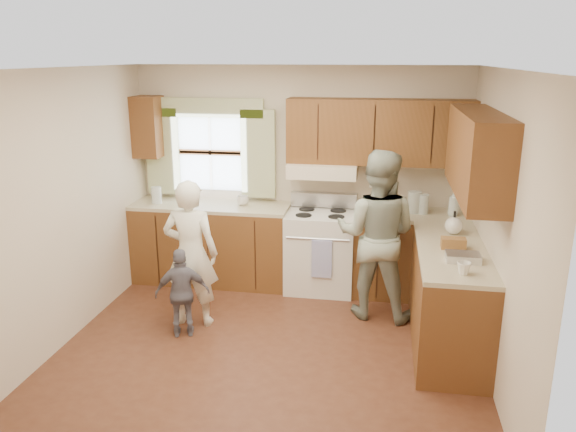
% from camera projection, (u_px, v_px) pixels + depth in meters
% --- Properties ---
extents(room, '(3.80, 3.80, 3.80)m').
position_uv_depth(room, '(269.00, 217.00, 4.86)').
color(room, '#4B2517').
rests_on(room, ground).
extents(kitchen_fixtures, '(3.80, 2.25, 2.15)m').
position_uv_depth(kitchen_fixtures, '(347.00, 229.00, 5.89)').
color(kitchen_fixtures, '#42260E').
rests_on(kitchen_fixtures, ground).
extents(stove, '(0.76, 0.67, 1.07)m').
position_uv_depth(stove, '(321.00, 250.00, 6.39)').
color(stove, silver).
rests_on(stove, ground).
extents(woman_left, '(0.55, 0.37, 1.47)m').
position_uv_depth(woman_left, '(191.00, 254.00, 5.47)').
color(woman_left, white).
rests_on(woman_left, ground).
extents(woman_right, '(0.94, 0.78, 1.73)m').
position_uv_depth(woman_right, '(377.00, 235.00, 5.62)').
color(woman_right, '#2C4737').
rests_on(woman_right, ground).
extents(child, '(0.55, 0.36, 0.87)m').
position_uv_depth(child, '(182.00, 293.00, 5.30)').
color(child, slate).
rests_on(child, ground).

